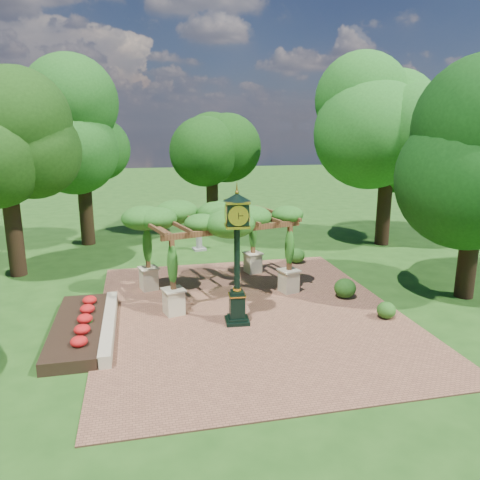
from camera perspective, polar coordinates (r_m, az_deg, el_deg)
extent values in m
plane|color=#1E4714|center=(15.27, 2.05, -10.24)|extent=(120.00, 120.00, 0.00)
cube|color=brown|center=(16.16, 1.16, -8.78)|extent=(10.00, 12.00, 0.04)
cube|color=#C6B793|center=(15.27, -15.66, -9.95)|extent=(0.35, 5.00, 0.40)
cube|color=red|center=(15.37, -19.06, -10.14)|extent=(1.50, 5.00, 0.36)
cube|color=black|center=(15.30, -0.36, -9.79)|extent=(0.81, 0.81, 0.11)
cube|color=black|center=(15.10, -0.36, -8.04)|extent=(0.50, 0.50, 0.84)
cube|color=gold|center=(14.97, -0.36, -6.70)|extent=(0.57, 0.57, 0.04)
cylinder|color=black|center=(14.59, -0.37, -2.22)|extent=(0.20, 0.20, 2.15)
cube|color=black|center=(14.27, -0.38, 3.21)|extent=(0.71, 0.71, 0.66)
cylinder|color=silver|center=(13.94, -0.20, 2.96)|extent=(0.56, 0.07, 0.56)
cone|color=black|center=(14.18, -0.38, 5.26)|extent=(0.91, 0.91, 0.23)
sphere|color=gold|center=(14.16, -0.38, 5.82)|extent=(0.13, 0.13, 0.13)
cube|color=beige|center=(15.98, -8.07, -7.49)|extent=(0.74, 0.74, 0.83)
cube|color=brown|center=(15.55, -8.24, -2.96)|extent=(0.18, 0.18, 1.71)
cube|color=beige|center=(17.96, 5.96, -5.02)|extent=(0.74, 0.74, 0.83)
cube|color=brown|center=(17.58, 6.06, -0.95)|extent=(0.18, 0.18, 1.71)
cube|color=beige|center=(18.47, -11.04, -4.67)|extent=(0.74, 0.74, 0.83)
cube|color=brown|center=(18.10, -11.23, -0.71)|extent=(0.18, 0.18, 1.71)
cube|color=beige|center=(20.20, 1.58, -2.81)|extent=(0.74, 0.74, 0.83)
cube|color=brown|center=(19.87, 1.60, 0.83)|extent=(0.18, 0.18, 1.71)
cube|color=brown|center=(16.21, -0.65, 1.25)|extent=(5.20, 1.56, 0.20)
cube|color=brown|center=(18.67, -4.57, 2.87)|extent=(5.20, 1.56, 0.20)
ellipsoid|color=#245D1A|center=(17.38, -2.76, 2.93)|extent=(6.06, 4.64, 0.92)
cube|color=gray|center=(24.15, -4.99, -1.08)|extent=(0.70, 0.70, 0.11)
cylinder|color=gray|center=(24.03, -5.02, 0.08)|extent=(0.36, 0.36, 1.01)
cylinder|color=gray|center=(23.91, -5.04, 1.31)|extent=(0.67, 0.67, 0.06)
ellipsoid|color=#255618|center=(16.26, 17.40, -8.15)|extent=(0.80, 0.80, 0.55)
ellipsoid|color=#1F4B15|center=(17.71, 12.69, -5.75)|extent=(0.88, 0.88, 0.72)
ellipsoid|color=#2A661D|center=(21.77, 6.93, -1.90)|extent=(0.98, 0.98, 0.68)
cylinder|color=#372216|center=(21.82, -25.73, -0.05)|extent=(0.68, 0.68, 3.04)
ellipsoid|color=#193B0E|center=(21.33, -26.83, 10.23)|extent=(4.12, 4.12, 4.80)
cylinder|color=#302212|center=(26.26, -18.23, 3.15)|extent=(0.72, 0.72, 3.41)
ellipsoid|color=#1B5017|center=(25.87, -18.97, 12.75)|extent=(4.21, 4.21, 5.38)
cylinder|color=#322314|center=(28.62, -3.39, 4.30)|extent=(0.71, 0.71, 3.08)
ellipsoid|color=#133B0E|center=(28.25, -3.50, 12.26)|extent=(3.73, 3.73, 4.86)
cylinder|color=#301D12|center=(26.09, 17.11, 3.37)|extent=(0.73, 0.73, 3.59)
ellipsoid|color=#20601B|center=(25.72, 17.84, 13.56)|extent=(5.17, 5.17, 5.66)
cylinder|color=black|center=(19.06, 26.04, -1.76)|extent=(0.68, 0.68, 3.14)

